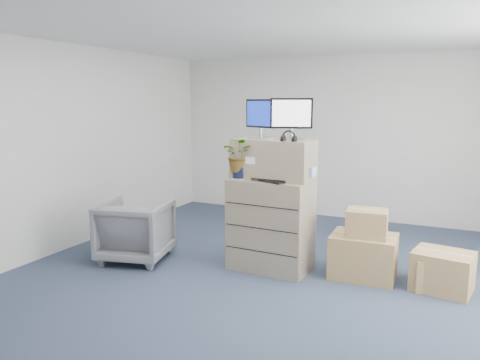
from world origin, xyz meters
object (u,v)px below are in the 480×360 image
monitor_left (260,117)px  potted_plant (240,160)px  keyboard (270,180)px  filing_cabinet_lower (271,225)px  water_bottle (278,167)px  office_chair (136,228)px  monitor_right (291,117)px

monitor_left → potted_plant: bearing=-105.0°
keyboard → potted_plant: (-0.39, 0.00, 0.22)m
filing_cabinet_lower → monitor_left: monitor_left is taller
water_bottle → keyboard: bearing=-98.1°
monitor_left → office_chair: monitor_left is taller
filing_cabinet_lower → monitor_left: bearing=156.2°
keyboard → potted_plant: size_ratio=1.02×
water_bottle → monitor_left: bearing=173.3°
filing_cabinet_lower → monitor_right: (0.22, 0.04, 1.30)m
monitor_right → potted_plant: monitor_right is taller
monitor_right → keyboard: 0.78m
monitor_right → office_chair: bearing=174.8°
monitor_right → monitor_left: bearing=154.2°
monitor_left → keyboard: (0.21, -0.22, -0.72)m
filing_cabinet_lower → office_chair: filing_cabinet_lower is taller
monitor_left → water_bottle: monitor_left is taller
monitor_right → potted_plant: bearing=177.3°
potted_plant → office_chair: size_ratio=0.55×
monitor_right → keyboard: (-0.19, -0.17, -0.73)m
office_chair → potted_plant: bearing=179.1°
monitor_left → monitor_right: size_ratio=0.97×
keyboard → monitor_right: bearing=64.2°
water_bottle → office_chair: bearing=-164.4°
filing_cabinet_lower → monitor_left: size_ratio=2.37×
keyboard → water_bottle: bearing=105.0°
monitor_right → keyboard: bearing=-157.8°
keyboard → office_chair: size_ratio=0.56×
office_chair → keyboard: bearing=176.3°
filing_cabinet_lower → keyboard: (0.03, -0.12, 0.57)m
office_chair → water_bottle: bearing=-177.9°
filing_cabinet_lower → potted_plant: size_ratio=2.39×
water_bottle → potted_plant: 0.46m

